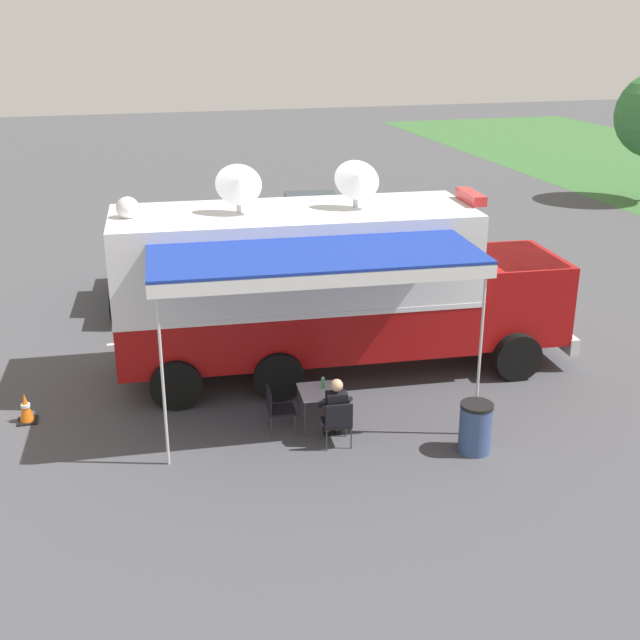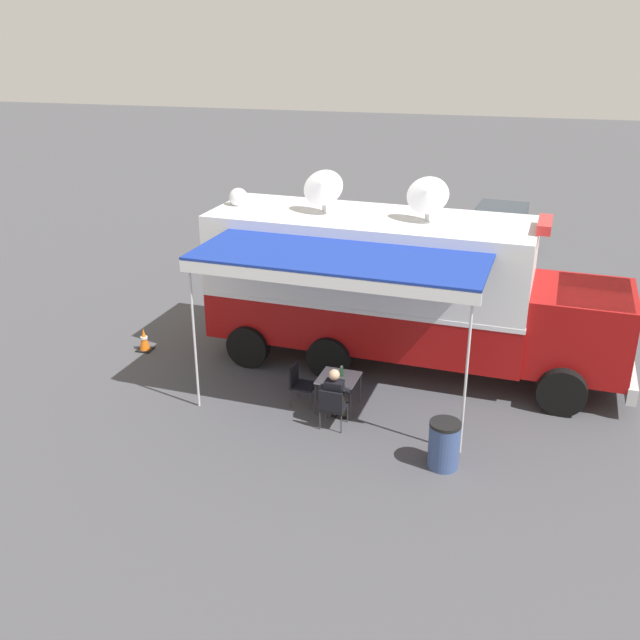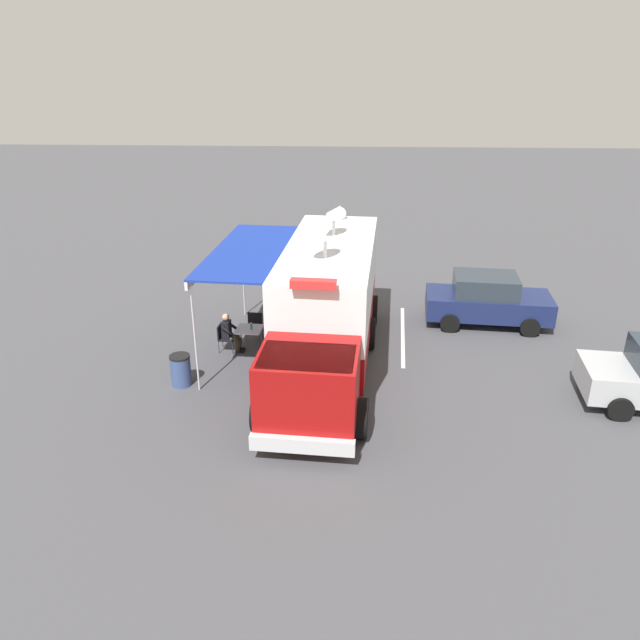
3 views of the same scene
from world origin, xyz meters
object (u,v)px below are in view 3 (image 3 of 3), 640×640
(folding_table, at_px, (249,330))
(trash_bin, at_px, (181,370))
(water_bottle, at_px, (251,326))
(command_truck, at_px, (326,304))
(folding_chair_beside_table, at_px, (254,324))
(car_behind_truck, at_px, (487,300))
(traffic_cone, at_px, (311,286))
(seated_responder, at_px, (229,332))
(folding_chair_at_table, at_px, (224,335))

(folding_table, height_order, trash_bin, trash_bin)
(water_bottle, bearing_deg, command_truck, 161.15)
(folding_table, xyz_separation_m, folding_chair_beside_table, (-0.03, -0.85, -0.16))
(folding_table, relative_size, trash_bin, 0.94)
(car_behind_truck, bearing_deg, traffic_cone, -23.97)
(folding_table, height_order, seated_responder, seated_responder)
(traffic_cone, bearing_deg, water_bottle, 74.01)
(seated_responder, distance_m, trash_bin, 2.45)
(folding_table, height_order, water_bottle, water_bottle)
(folding_table, xyz_separation_m, seated_responder, (0.61, 0.09, -0.02))
(water_bottle, relative_size, seated_responder, 0.18)
(command_truck, bearing_deg, water_bottle, -18.85)
(traffic_cone, distance_m, car_behind_truck, 6.86)
(folding_table, xyz_separation_m, folding_chair_at_table, (0.80, 0.07, -0.16))
(folding_table, relative_size, traffic_cone, 1.47)
(folding_table, distance_m, water_bottle, 0.19)
(seated_responder, height_order, car_behind_truck, car_behind_truck)
(folding_chair_at_table, relative_size, car_behind_truck, 0.20)
(folding_chair_beside_table, bearing_deg, water_bottle, 93.30)
(folding_chair_beside_table, relative_size, seated_responder, 0.70)
(water_bottle, xyz_separation_m, traffic_cone, (-1.52, -5.31, -0.55))
(trash_bin, relative_size, car_behind_truck, 0.21)
(trash_bin, height_order, traffic_cone, trash_bin)
(folding_chair_at_table, height_order, car_behind_truck, car_behind_truck)
(folding_chair_at_table, bearing_deg, water_bottle, -178.37)
(folding_chair_at_table, xyz_separation_m, car_behind_truck, (-8.65, -2.56, 0.37))
(folding_table, bearing_deg, command_truck, 160.74)
(folding_chair_beside_table, bearing_deg, trash_bin, 63.24)
(folding_chair_at_table, relative_size, trash_bin, 0.96)
(trash_bin, xyz_separation_m, car_behind_truck, (-9.42, -4.82, 0.42))
(water_bottle, bearing_deg, car_behind_truck, -161.90)
(folding_table, height_order, folding_chair_beside_table, folding_chair_beside_table)
(folding_table, relative_size, folding_chair_at_table, 0.98)
(water_bottle, height_order, traffic_cone, water_bottle)
(car_behind_truck, bearing_deg, folding_chair_at_table, 16.51)
(water_bottle, xyz_separation_m, folding_chair_at_table, (0.88, 0.02, -0.32))
(command_truck, relative_size, seated_responder, 7.71)
(command_truck, distance_m, seated_responder, 3.39)
(folding_chair_beside_table, bearing_deg, command_truck, 144.73)
(command_truck, height_order, folding_chair_beside_table, command_truck)
(folding_table, relative_size, seated_responder, 0.68)
(seated_responder, bearing_deg, folding_chair_beside_table, -124.38)
(seated_responder, bearing_deg, car_behind_truck, -163.06)
(folding_table, xyz_separation_m, car_behind_truck, (-7.85, -2.49, 0.21))
(trash_bin, bearing_deg, folding_chair_beside_table, -116.76)
(folding_chair_beside_table, bearing_deg, folding_chair_at_table, 48.05)
(command_truck, xyz_separation_m, car_behind_truck, (-5.42, -3.34, -1.07))
(command_truck, bearing_deg, trash_bin, 20.25)
(folding_chair_at_table, xyz_separation_m, traffic_cone, (-2.40, -5.34, -0.23))
(folding_table, bearing_deg, trash_bin, 55.94)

